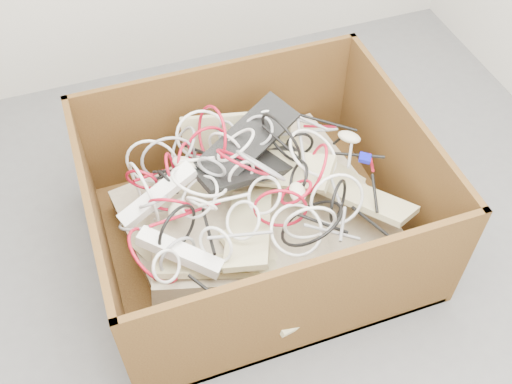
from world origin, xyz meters
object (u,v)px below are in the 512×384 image
object	(u,v)px
power_strip_right	(180,252)
vga_plug	(365,158)
cardboard_box	(254,222)
power_strip_left	(158,195)

from	to	relation	value
power_strip_right	vga_plug	size ratio (longest dim) A/B	6.91
cardboard_box	vga_plug	world-z (taller)	cardboard_box
cardboard_box	power_strip_left	world-z (taller)	cardboard_box
power_strip_left	vga_plug	size ratio (longest dim) A/B	7.26
power_strip_right	cardboard_box	bearing A→B (deg)	70.34
cardboard_box	power_strip_right	xyz separation A→B (m)	(-0.34, -0.19, 0.21)
power_strip_right	vga_plug	bearing A→B (deg)	53.35
power_strip_left	vga_plug	distance (m)	0.81
power_strip_left	power_strip_right	bearing A→B (deg)	-105.96
cardboard_box	power_strip_right	size ratio (longest dim) A/B	3.98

